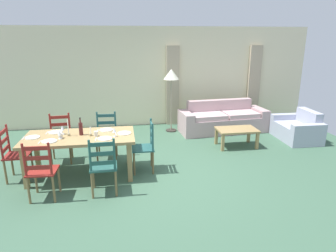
% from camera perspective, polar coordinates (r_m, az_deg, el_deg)
% --- Properties ---
extents(ground_plane, '(9.60, 9.60, 0.02)m').
position_cam_1_polar(ground_plane, '(5.58, -2.63, -9.01)').
color(ground_plane, '#3B5D46').
extents(wall_far, '(9.60, 0.16, 2.70)m').
position_cam_1_polar(wall_far, '(8.40, -5.26, 9.29)').
color(wall_far, beige).
rests_on(wall_far, ground_plane).
extents(curtain_panel_left, '(0.35, 0.08, 2.20)m').
position_cam_1_polar(curtain_panel_left, '(8.39, 0.91, 7.63)').
color(curtain_panel_left, tan).
rests_on(curtain_panel_left, ground_plane).
extents(curtain_panel_right, '(0.35, 0.08, 2.20)m').
position_cam_1_polar(curtain_panel_right, '(9.11, 16.10, 7.70)').
color(curtain_panel_right, tan).
rests_on(curtain_panel_right, ground_plane).
extents(dining_table, '(1.90, 0.96, 0.75)m').
position_cam_1_polar(dining_table, '(5.47, -16.53, -2.66)').
color(dining_table, '#9F8050').
rests_on(dining_table, ground_plane).
extents(dining_chair_near_left, '(0.44, 0.42, 0.96)m').
position_cam_1_polar(dining_chair_near_left, '(4.91, -23.07, -7.88)').
color(dining_chair_near_left, maroon).
rests_on(dining_chair_near_left, ground_plane).
extents(dining_chair_near_right, '(0.43, 0.41, 0.96)m').
position_cam_1_polar(dining_chair_near_right, '(4.79, -12.28, -7.50)').
color(dining_chair_near_right, '#235149').
rests_on(dining_chair_near_right, ground_plane).
extents(dining_chair_far_left, '(0.45, 0.43, 0.96)m').
position_cam_1_polar(dining_chair_far_left, '(6.30, -19.86, -2.21)').
color(dining_chair_far_left, maroon).
rests_on(dining_chair_far_left, ground_plane).
extents(dining_chair_far_right, '(0.44, 0.42, 0.96)m').
position_cam_1_polar(dining_chair_far_right, '(6.17, -11.68, -1.93)').
color(dining_chair_far_right, '#225150').
rests_on(dining_chair_far_right, ground_plane).
extents(dining_chair_head_west, '(0.41, 0.43, 0.96)m').
position_cam_1_polar(dining_chair_head_west, '(5.79, -27.42, -4.74)').
color(dining_chair_head_west, maroon).
rests_on(dining_chair_head_west, ground_plane).
extents(dining_chair_head_east, '(0.41, 0.43, 0.96)m').
position_cam_1_polar(dining_chair_head_east, '(5.50, -4.30, -3.91)').
color(dining_chair_head_east, '#21504F').
rests_on(dining_chair_head_east, ground_plane).
extents(dinner_plate_near_left, '(0.24, 0.24, 0.02)m').
position_cam_1_polar(dinner_plate_near_left, '(5.29, -21.78, -2.73)').
color(dinner_plate_near_left, white).
rests_on(dinner_plate_near_left, dining_table).
extents(fork_near_left, '(0.03, 0.17, 0.01)m').
position_cam_1_polar(fork_near_left, '(5.33, -23.34, -2.84)').
color(fork_near_left, silver).
rests_on(fork_near_left, dining_table).
extents(dinner_plate_near_right, '(0.24, 0.24, 0.02)m').
position_cam_1_polar(dinner_plate_near_right, '(5.15, -12.00, -2.36)').
color(dinner_plate_near_right, white).
rests_on(dinner_plate_near_right, dining_table).
extents(fork_near_right, '(0.02, 0.17, 0.01)m').
position_cam_1_polar(fork_near_right, '(5.17, -13.65, -2.49)').
color(fork_near_right, silver).
rests_on(fork_near_right, dining_table).
extents(dinner_plate_far_left, '(0.24, 0.24, 0.02)m').
position_cam_1_polar(dinner_plate_far_left, '(5.75, -20.74, -1.11)').
color(dinner_plate_far_left, white).
rests_on(dinner_plate_far_left, dining_table).
extents(fork_far_left, '(0.02, 0.17, 0.01)m').
position_cam_1_polar(fork_far_left, '(5.79, -22.18, -1.22)').
color(fork_far_left, silver).
rests_on(fork_far_left, dining_table).
extents(dinner_plate_far_right, '(0.24, 0.24, 0.02)m').
position_cam_1_polar(dinner_plate_far_right, '(5.63, -11.76, -0.73)').
color(dinner_plate_far_right, white).
rests_on(dinner_plate_far_right, dining_table).
extents(fork_far_right, '(0.02, 0.17, 0.01)m').
position_cam_1_polar(fork_far_right, '(5.64, -13.27, -0.86)').
color(fork_far_right, silver).
rests_on(fork_far_right, dining_table).
extents(dinner_plate_head_west, '(0.24, 0.24, 0.02)m').
position_cam_1_polar(dinner_plate_head_west, '(5.60, -24.53, -2.00)').
color(dinner_plate_head_west, white).
rests_on(dinner_plate_head_west, dining_table).
extents(fork_head_west, '(0.03, 0.17, 0.01)m').
position_cam_1_polar(fork_head_west, '(5.65, -25.98, -2.11)').
color(fork_head_west, silver).
rests_on(fork_head_west, dining_table).
extents(dinner_plate_head_east, '(0.24, 0.24, 0.02)m').
position_cam_1_polar(dinner_plate_head_east, '(5.38, -8.36, -1.36)').
color(dinner_plate_head_east, white).
rests_on(dinner_plate_head_east, dining_table).
extents(fork_head_east, '(0.03, 0.17, 0.01)m').
position_cam_1_polar(fork_head_east, '(5.39, -9.96, -1.49)').
color(fork_head_east, silver).
rests_on(fork_head_east, dining_table).
extents(wine_bottle, '(0.07, 0.07, 0.32)m').
position_cam_1_polar(wine_bottle, '(5.44, -16.35, -0.47)').
color(wine_bottle, '#471919').
rests_on(wine_bottle, dining_table).
extents(wine_glass_near_left, '(0.06, 0.06, 0.16)m').
position_cam_1_polar(wine_glass_near_left, '(5.33, -20.08, -1.23)').
color(wine_glass_near_left, white).
rests_on(wine_glass_near_left, dining_table).
extents(wine_glass_near_right, '(0.06, 0.06, 0.16)m').
position_cam_1_polar(wine_glass_near_right, '(5.22, -10.26, -0.84)').
color(wine_glass_near_right, white).
rests_on(wine_glass_near_right, dining_table).
extents(wine_glass_far_left, '(0.06, 0.06, 0.16)m').
position_cam_1_polar(wine_glass_far_left, '(5.59, -19.58, -0.40)').
color(wine_glass_far_left, white).
rests_on(wine_glass_far_left, dining_table).
extents(coffee_cup_primary, '(0.07, 0.07, 0.09)m').
position_cam_1_polar(coffee_cup_primary, '(5.33, -13.64, -1.44)').
color(coffee_cup_primary, beige).
rests_on(coffee_cup_primary, dining_table).
extents(coffee_cup_secondary, '(0.07, 0.07, 0.09)m').
position_cam_1_polar(coffee_cup_secondary, '(5.40, -19.89, -1.73)').
color(coffee_cup_secondary, beige).
rests_on(coffee_cup_secondary, dining_table).
extents(candle_tall, '(0.05, 0.05, 0.29)m').
position_cam_1_polar(candle_tall, '(5.46, -18.52, -0.95)').
color(candle_tall, '#998C66').
rests_on(candle_tall, dining_table).
extents(candle_short, '(0.05, 0.05, 0.16)m').
position_cam_1_polar(candle_short, '(5.36, -14.58, -1.40)').
color(candle_short, '#998C66').
rests_on(candle_short, dining_table).
extents(couch, '(2.34, 0.98, 0.80)m').
position_cam_1_polar(couch, '(8.06, 10.31, 1.11)').
color(couch, '#B89799').
rests_on(couch, ground_plane).
extents(coffee_table, '(0.90, 0.56, 0.42)m').
position_cam_1_polar(coffee_table, '(6.93, 13.03, -1.05)').
color(coffee_table, '#9F8050').
rests_on(coffee_table, ground_plane).
extents(armchair_upholstered, '(0.81, 1.17, 0.72)m').
position_cam_1_polar(armchair_upholstered, '(7.93, 23.74, -0.61)').
color(armchair_upholstered, '#A6ABBF').
rests_on(armchair_upholstered, ground_plane).
extents(standing_lamp, '(0.40, 0.40, 1.64)m').
position_cam_1_polar(standing_lamp, '(7.69, 0.64, 9.15)').
color(standing_lamp, '#332D28').
rests_on(standing_lamp, ground_plane).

